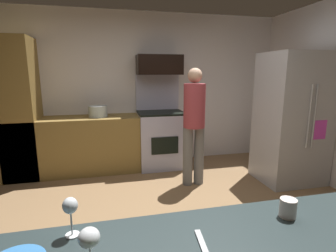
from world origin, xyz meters
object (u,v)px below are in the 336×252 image
(oven_range, at_px, (161,136))
(microwave, at_px, (159,65))
(refrigerator, at_px, (292,119))
(wine_glass_far, at_px, (89,240))
(wine_glass_near, at_px, (70,208))
(person_cook, at_px, (194,121))
(mug_coffee, at_px, (288,208))
(stock_pot, at_px, (98,111))

(oven_range, relative_size, microwave, 2.11)
(refrigerator, height_order, wine_glass_far, refrigerator)
(wine_glass_near, bearing_deg, wine_glass_far, -69.23)
(refrigerator, bearing_deg, person_cook, 172.96)
(person_cook, distance_m, mug_coffee, 2.40)
(microwave, distance_m, mug_coffee, 3.41)
(wine_glass_far, xyz_separation_m, stock_pot, (-0.08, 3.41, -0.04))
(wine_glass_near, relative_size, wine_glass_far, 1.01)
(microwave, relative_size, wine_glass_far, 4.21)
(oven_range, relative_size, person_cook, 0.94)
(person_cook, bearing_deg, wine_glass_near, -120.12)
(mug_coffee, distance_m, stock_pot, 3.39)
(oven_range, xyz_separation_m, refrigerator, (1.74, -1.04, 0.42))
(oven_range, xyz_separation_m, wine_glass_near, (-1.03, -3.16, 0.51))
(wine_glass_near, xyz_separation_m, mug_coffee, (1.00, -0.08, -0.08))
(microwave, relative_size, refrigerator, 0.40)
(microwave, bearing_deg, stock_pot, -175.51)
(person_cook, bearing_deg, refrigerator, -7.04)
(oven_range, bearing_deg, refrigerator, -30.92)
(refrigerator, distance_m, stock_pot, 2.95)
(microwave, height_order, wine_glass_near, microwave)
(refrigerator, bearing_deg, stock_pot, 159.24)
(microwave, relative_size, wine_glass_near, 4.18)
(wine_glass_near, distance_m, wine_glass_far, 0.26)
(microwave, xyz_separation_m, refrigerator, (1.74, -1.12, -0.78))
(stock_pot, bearing_deg, refrigerator, -20.76)
(microwave, height_order, person_cook, microwave)
(wine_glass_near, bearing_deg, refrigerator, 37.47)
(person_cook, relative_size, wine_glass_far, 9.42)
(stock_pot, bearing_deg, person_cook, -33.30)
(person_cook, bearing_deg, wine_glass_far, -116.04)
(refrigerator, xyz_separation_m, wine_glass_far, (-2.67, -2.36, 0.10))
(wine_glass_far, xyz_separation_m, mug_coffee, (0.91, 0.16, -0.09))
(oven_range, height_order, wine_glass_far, oven_range)
(wine_glass_far, bearing_deg, mug_coffee, 10.12)
(refrigerator, relative_size, wine_glass_near, 10.56)
(wine_glass_far, bearing_deg, wine_glass_near, 110.77)
(microwave, xyz_separation_m, wine_glass_near, (-1.03, -3.25, -0.69))
(oven_range, distance_m, stock_pot, 1.12)
(refrigerator, relative_size, stock_pot, 6.34)
(microwave, xyz_separation_m, mug_coffee, (-0.03, -3.32, -0.77))
(person_cook, distance_m, stock_pot, 1.58)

